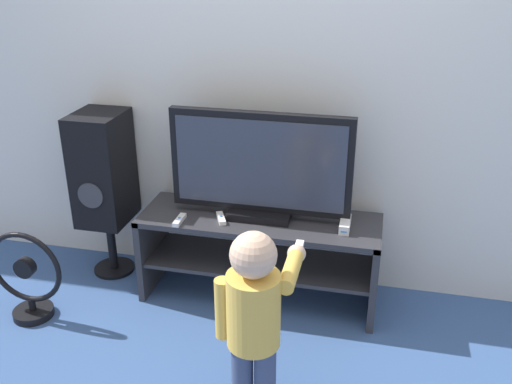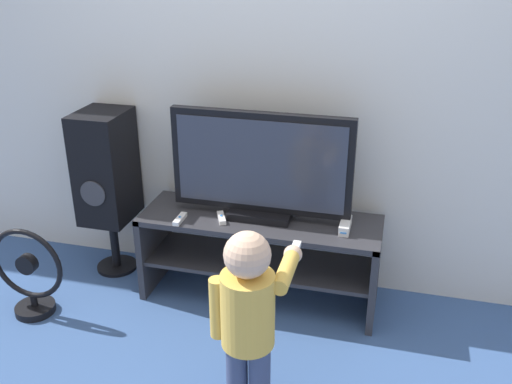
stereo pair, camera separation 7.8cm
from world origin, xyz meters
name	(u,v)px [view 1 (the left image)]	position (x,y,z in m)	size (l,w,h in m)	color
ground_plane	(251,317)	(0.00, 0.00, 0.00)	(16.00, 16.00, 0.00)	#38568C
wall_back	(272,54)	(0.00, 0.49, 1.30)	(10.00, 0.06, 2.60)	silver
tv_stand	(259,245)	(0.00, 0.21, 0.33)	(1.28, 0.41, 0.49)	#2D2D33
television	(260,167)	(0.00, 0.23, 0.77)	(0.95, 0.20, 0.57)	black
game_console	(345,224)	(0.45, 0.19, 0.52)	(0.05, 0.17, 0.05)	white
remote_primary	(179,220)	(-0.40, 0.07, 0.50)	(0.04, 0.13, 0.03)	white
remote_secondary	(221,218)	(-0.19, 0.14, 0.50)	(0.09, 0.13, 0.03)	white
child	(255,310)	(0.16, -0.61, 0.50)	(0.32, 0.48, 0.85)	#3F4C72
speaker_tower	(103,172)	(-0.92, 0.28, 0.65)	(0.27, 0.34, 0.99)	black
floor_fan	(27,279)	(-1.14, -0.25, 0.23)	(0.41, 0.21, 0.50)	black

